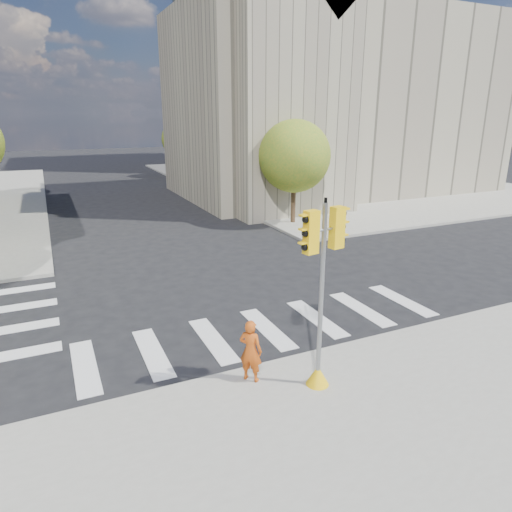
# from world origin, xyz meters

# --- Properties ---
(ground) EXTENTS (160.00, 160.00, 0.00)m
(ground) POSITION_xyz_m (0.00, 0.00, 0.00)
(ground) COLOR black
(ground) RESTS_ON ground
(sidewalk_far_right) EXTENTS (28.00, 40.00, 0.15)m
(sidewalk_far_right) POSITION_xyz_m (20.00, 26.00, 0.07)
(sidewalk_far_right) COLOR gray
(sidewalk_far_right) RESTS_ON ground
(civic_building) EXTENTS (26.00, 16.00, 19.39)m
(civic_building) POSITION_xyz_m (15.59, 19.12, 7.26)
(civic_building) COLOR gray
(civic_building) RESTS_ON ground
(office_tower) EXTENTS (20.00, 18.00, 30.00)m
(office_tower) POSITION_xyz_m (22.00, 42.00, 15.00)
(office_tower) COLOR #9EA0A3
(office_tower) RESTS_ON ground
(tree_re_near) EXTENTS (4.20, 4.20, 6.16)m
(tree_re_near) POSITION_xyz_m (7.50, 10.00, 4.05)
(tree_re_near) COLOR #382616
(tree_re_near) RESTS_ON ground
(tree_re_mid) EXTENTS (4.60, 4.60, 6.66)m
(tree_re_mid) POSITION_xyz_m (7.50, 22.00, 4.35)
(tree_re_mid) COLOR #382616
(tree_re_mid) RESTS_ON ground
(tree_re_far) EXTENTS (4.00, 4.00, 5.88)m
(tree_re_far) POSITION_xyz_m (7.50, 34.00, 3.87)
(tree_re_far) COLOR #382616
(tree_re_far) RESTS_ON ground
(lamp_near) EXTENTS (0.35, 0.18, 8.11)m
(lamp_near) POSITION_xyz_m (8.00, 14.00, 4.58)
(lamp_near) COLOR black
(lamp_near) RESTS_ON sidewalk_far_right
(lamp_far) EXTENTS (0.35, 0.18, 8.11)m
(lamp_far) POSITION_xyz_m (8.00, 28.00, 4.58)
(lamp_far) COLOR black
(lamp_far) RESTS_ON sidewalk_far_right
(traffic_signal) EXTENTS (1.08, 0.56, 4.58)m
(traffic_signal) POSITION_xyz_m (-0.44, -5.46, 2.09)
(traffic_signal) COLOR yellow
(traffic_signal) RESTS_ON sidewalk_near
(photographer) EXTENTS (0.68, 0.69, 1.60)m
(photographer) POSITION_xyz_m (-1.83, -4.60, 0.95)
(photographer) COLOR #C34D12
(photographer) RESTS_ON sidewalk_near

